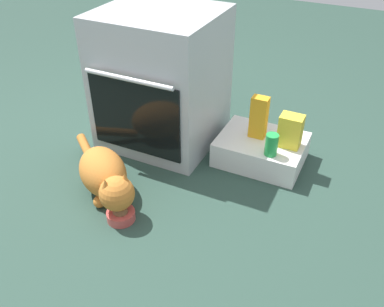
% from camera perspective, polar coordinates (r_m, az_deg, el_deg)
% --- Properties ---
extents(ground, '(8.00, 8.00, 0.00)m').
position_cam_1_polar(ground, '(2.25, -9.73, -3.72)').
color(ground, '#284238').
extents(oven, '(0.63, 0.64, 0.77)m').
position_cam_1_polar(oven, '(2.40, -4.22, 10.12)').
color(oven, '#B7BABF').
rests_on(oven, ground).
extents(pantry_cabinet, '(0.47, 0.37, 0.14)m').
position_cam_1_polar(pantry_cabinet, '(2.37, 9.47, 0.54)').
color(pantry_cabinet, white).
rests_on(pantry_cabinet, ground).
extents(food_bowl, '(0.14, 0.14, 0.08)m').
position_cam_1_polar(food_bowl, '(2.01, -9.76, -8.27)').
color(food_bowl, '#C64C47').
rests_on(food_bowl, ground).
extents(cat, '(0.61, 0.48, 0.24)m').
position_cam_1_polar(cat, '(2.09, -11.82, -3.03)').
color(cat, '#C6752D').
rests_on(cat, ground).
extents(juice_carton, '(0.09, 0.06, 0.24)m').
position_cam_1_polar(juice_carton, '(2.28, 9.17, 4.94)').
color(juice_carton, orange).
rests_on(juice_carton, pantry_cabinet).
extents(snack_bag, '(0.12, 0.09, 0.18)m').
position_cam_1_polar(snack_bag, '(2.25, 13.37, 3.03)').
color(snack_bag, yellow).
rests_on(snack_bag, pantry_cabinet).
extents(soda_can, '(0.07, 0.07, 0.12)m').
position_cam_1_polar(soda_can, '(2.17, 10.87, 1.20)').
color(soda_can, green).
rests_on(soda_can, pantry_cabinet).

